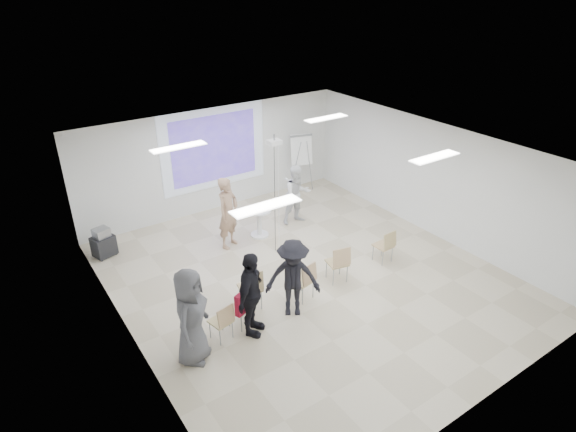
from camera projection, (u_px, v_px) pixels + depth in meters
floor at (308, 279)px, 11.12m from camera, size 8.00×9.00×0.10m
ceiling at (310, 152)px, 9.71m from camera, size 8.00×9.00×0.10m
wall_back at (214, 159)px, 13.76m from camera, size 8.00×0.10×3.00m
wall_left at (122, 280)px, 8.38m from camera, size 0.10×9.00×3.00m
wall_right at (434, 179)px, 12.46m from camera, size 0.10×9.00×3.00m
projection_halo at (214, 148)px, 13.56m from camera, size 3.20×0.01×2.30m
projection_image at (214, 148)px, 13.55m from camera, size 2.60×0.01×1.90m
pedestal_table at (259, 221)px, 12.65m from camera, size 0.80×0.80×0.80m
player_left at (228, 208)px, 11.91m from camera, size 0.93×0.82×2.12m
player_right at (297, 192)px, 13.13m from camera, size 0.95×0.78×1.86m
controller_left at (229, 191)px, 12.03m from camera, size 0.08×0.11×0.04m
controller_right at (287, 179)px, 13.07m from camera, size 0.05×0.13×0.04m
chair_far_left at (223, 320)px, 9.01m from camera, size 0.45×0.47×0.80m
chair_left_mid at (242, 306)px, 9.35m from camera, size 0.51×0.52×0.82m
chair_left_inner at (251, 286)px, 9.82m from camera, size 0.52×0.55×0.94m
chair_center at (305, 278)px, 10.11m from camera, size 0.51×0.53×0.90m
chair_right_inner at (339, 261)px, 10.70m from camera, size 0.52×0.54×0.92m
chair_right_far at (386, 244)px, 11.45m from camera, size 0.42×0.45×0.85m
red_jacket at (245, 301)px, 9.12m from camera, size 0.48×0.28×0.46m
laptop at (249, 286)px, 9.92m from camera, size 0.39×0.31×0.03m
audience_left at (251, 289)px, 8.95m from camera, size 1.36×1.30×2.03m
audience_mid at (293, 274)px, 9.51m from camera, size 1.42×1.26×1.93m
audience_outer at (190, 311)px, 8.32m from camera, size 1.19×1.20×2.09m
flipchart_easel at (301, 150)px, 14.83m from camera, size 0.78×0.61×1.86m
av_cart at (103, 243)px, 11.79m from camera, size 0.60×0.53×0.76m
ceiling_projector at (275, 148)px, 11.03m from camera, size 0.30×0.25×3.00m
fluor_panel_nw at (179, 147)px, 10.21m from camera, size 1.20×0.30×0.02m
fluor_panel_ne at (326, 118)px, 12.23m from camera, size 1.20×0.30×0.02m
fluor_panel_sw at (266, 206)px, 7.64m from camera, size 1.20×0.30×0.02m
fluor_panel_se at (435, 157)px, 9.66m from camera, size 1.20×0.30×0.02m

